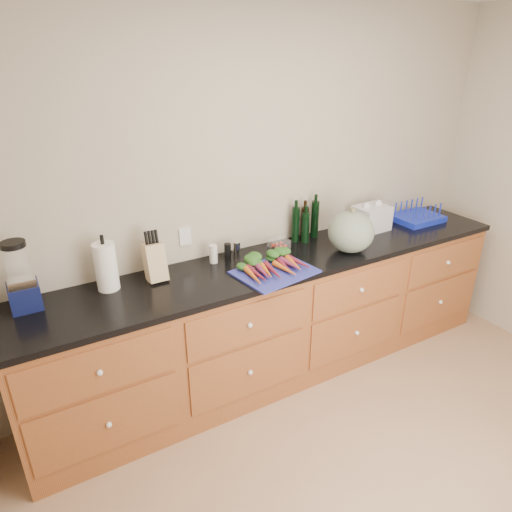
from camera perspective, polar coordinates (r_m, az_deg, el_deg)
ground at (r=2.97m, az=18.46°, el=-26.73°), size 4.00×4.00×0.00m
wall_back at (r=3.29m, az=0.53°, el=7.49°), size 4.10×0.05×2.60m
cabinets at (r=3.39m, az=3.32°, el=-7.83°), size 3.60×0.64×0.90m
countertop at (r=3.17m, az=3.48°, el=-0.61°), size 3.64×0.62×0.04m
cutting_board at (r=2.95m, az=2.36°, el=-2.00°), size 0.54×0.44×0.01m
carrots at (r=2.97m, az=1.90°, el=-1.12°), size 0.41×0.30×0.06m
squash at (r=3.28m, az=11.79°, el=2.96°), size 0.33×0.33×0.29m
blender_appliance at (r=2.79m, az=-27.29°, el=-2.68°), size 0.16×0.16×0.40m
paper_towel at (r=2.84m, az=-18.24°, el=-1.28°), size 0.13×0.13×0.29m
knife_block at (r=2.89m, az=-12.53°, el=-0.73°), size 0.12×0.12×0.24m
grinder_salt at (r=3.08m, az=-5.35°, el=0.25°), size 0.05×0.05×0.13m
grinder_pepper at (r=3.12m, az=-3.57°, el=0.56°), size 0.05×0.05×0.12m
canister_chrome at (r=3.15m, az=-2.44°, el=0.80°), size 0.05×0.05×0.11m
tomato_box at (r=3.31m, az=2.89°, el=1.53°), size 0.13×0.11×0.06m
bottles at (r=3.44m, az=6.17°, el=4.08°), size 0.24×0.12×0.28m
grocery_bag at (r=3.75m, az=14.20°, el=4.64°), size 0.27×0.22×0.19m
dish_rack at (r=4.08m, az=19.45°, el=4.71°), size 0.39×0.31×0.16m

